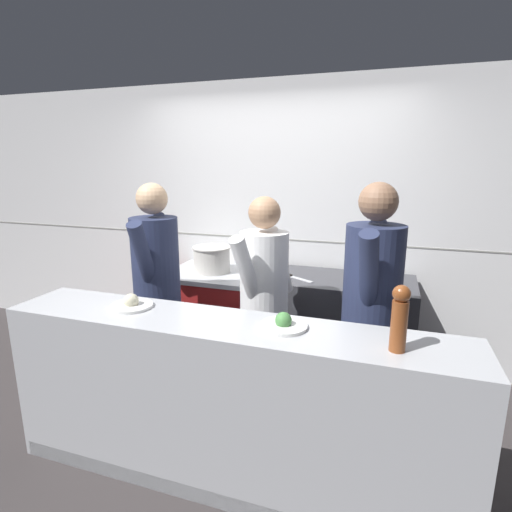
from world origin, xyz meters
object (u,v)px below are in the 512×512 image
(oven_range, at_px, (216,316))
(chef_sous, at_px, (264,301))
(stock_pot, at_px, (212,259))
(pepper_mill, at_px, (400,317))
(plated_dish_appetiser, at_px, (283,324))
(plated_dish_main, at_px, (131,304))
(chef_head_cook, at_px, (157,285))
(chef_line, at_px, (371,308))
(chefs_knife, at_px, (294,277))

(oven_range, bearing_deg, chef_sous, -45.98)
(stock_pot, height_order, chef_sous, chef_sous)
(pepper_mill, bearing_deg, oven_range, 137.80)
(oven_range, bearing_deg, plated_dish_appetiser, -53.14)
(plated_dish_main, relative_size, chef_sous, 0.16)
(oven_range, distance_m, stock_pot, 0.56)
(chef_head_cook, bearing_deg, chef_line, -12.32)
(chefs_knife, relative_size, chef_line, 0.18)
(chef_head_cook, xyz_separation_m, chef_line, (1.57, -0.04, 0.02))
(chefs_knife, distance_m, chef_sous, 0.64)
(plated_dish_appetiser, height_order, chef_sous, chef_sous)
(oven_range, xyz_separation_m, chef_head_cook, (-0.15, -0.75, 0.52))
(plated_dish_appetiser, xyz_separation_m, chef_sous, (-0.30, 0.60, -0.11))
(plated_dish_main, bearing_deg, chefs_knife, 59.91)
(chefs_knife, height_order, chef_line, chef_line)
(stock_pot, height_order, chefs_knife, stock_pot)
(plated_dish_appetiser, relative_size, chef_head_cook, 0.15)
(plated_dish_appetiser, xyz_separation_m, chef_line, (0.43, 0.54, -0.05))
(chef_line, bearing_deg, plated_dish_main, -153.83)
(plated_dish_main, bearing_deg, pepper_mill, -3.58)
(plated_dish_main, height_order, pepper_mill, pepper_mill)
(plated_dish_appetiser, distance_m, chef_sous, 0.68)
(chef_head_cook, bearing_deg, chef_sous, -9.50)
(chef_head_cook, bearing_deg, chefs_knife, 25.12)
(chef_sous, bearing_deg, plated_dish_appetiser, -47.76)
(stock_pot, distance_m, chefs_knife, 0.80)
(oven_range, distance_m, pepper_mill, 2.24)
(chefs_knife, relative_size, chef_head_cook, 0.18)
(chefs_knife, xyz_separation_m, chef_sous, (-0.06, -0.64, -0.01))
(chef_head_cook, height_order, chef_sous, chef_head_cook)
(stock_pot, relative_size, chefs_knife, 1.14)
(stock_pot, height_order, pepper_mill, pepper_mill)
(oven_range, distance_m, chefs_knife, 0.91)
(oven_range, height_order, chefs_knife, chefs_knife)
(stock_pot, bearing_deg, plated_dish_appetiser, -52.27)
(chef_sous, distance_m, chef_line, 0.73)
(plated_dish_appetiser, relative_size, chef_sous, 0.16)
(plated_dish_main, bearing_deg, chef_sous, 42.50)
(chefs_knife, xyz_separation_m, plated_dish_main, (-0.72, -1.24, 0.11))
(chefs_knife, bearing_deg, plated_dish_appetiser, -79.42)
(plated_dish_appetiser, bearing_deg, oven_range, 126.86)
(plated_dish_main, bearing_deg, stock_pot, 93.17)
(chefs_knife, height_order, chef_sous, chef_sous)
(plated_dish_main, xyz_separation_m, chef_head_cook, (-0.19, 0.58, -0.07))
(chefs_knife, bearing_deg, chef_sous, -95.64)
(stock_pot, distance_m, plated_dish_main, 1.32)
(stock_pot, height_order, plated_dish_appetiser, stock_pot)
(oven_range, relative_size, plated_dish_main, 3.43)
(stock_pot, height_order, chef_line, chef_line)
(chef_line, bearing_deg, chefs_knife, 137.99)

